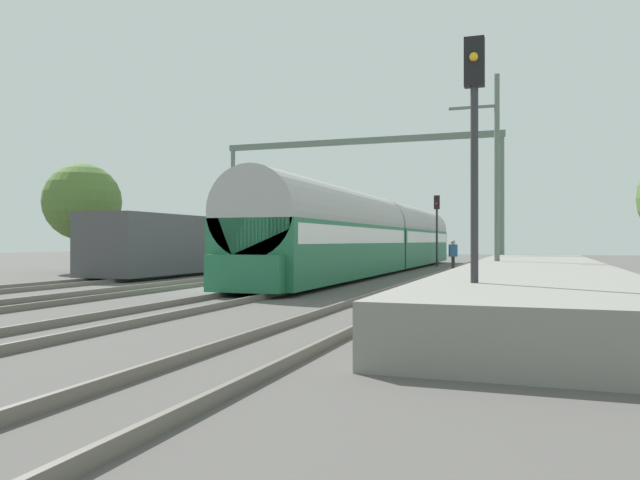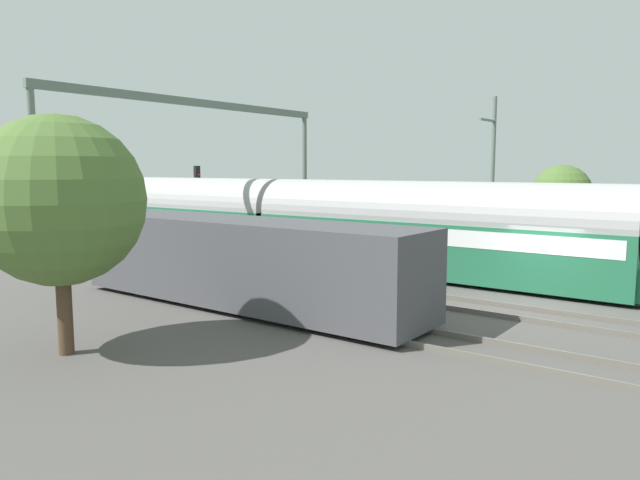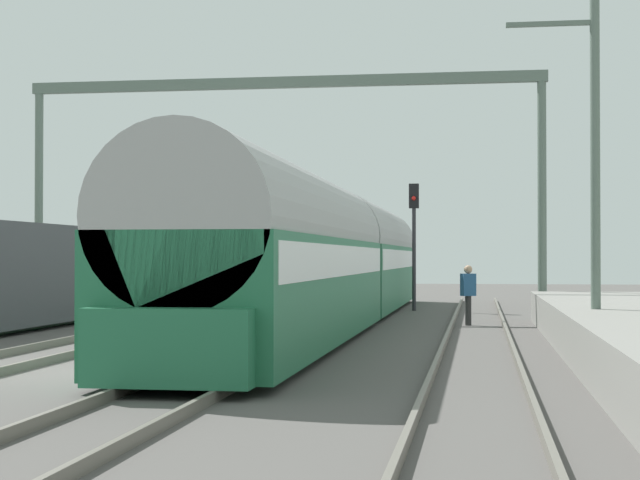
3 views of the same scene
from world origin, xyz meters
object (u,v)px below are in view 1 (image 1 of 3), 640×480
Objects in this scene: passenger_train at (379,235)px; railway_signal_far at (437,221)px; person_crossing at (453,253)px; catenary_gantry at (357,170)px; freight_car at (185,245)px; railway_signal_near at (474,145)px.

railway_signal_far is (1.92, 8.06, 1.03)m from passenger_train.
catenary_gantry reaches higher than person_crossing.
railway_signal_far is at bearing 53.04° from freight_car.
freight_car reaches higher than person_crossing.
railway_signal_near reaches higher than railway_signal_far.
person_crossing is 0.10× the size of catenary_gantry.
railway_signal_near reaches higher than freight_car.
freight_car is at bearing -126.96° from railway_signal_far.
railway_signal_far is at bearing 76.18° from person_crossing.
railway_signal_far is at bearing 99.81° from railway_signal_near.
passenger_train reaches higher than freight_car.
freight_car is 0.76× the size of catenary_gantry.
catenary_gantry is at bearing 122.91° from passenger_train.
catenary_gantry is (-2.12, 3.28, 3.97)m from passenger_train.
person_crossing is (12.44, 5.77, -0.44)m from freight_car.
catenary_gantry reaches higher than railway_signal_near.
railway_signal_far is (10.40, 13.81, 1.53)m from freight_car.
catenary_gantry is (-9.09, 24.45, 2.53)m from railway_signal_near.
person_crossing is at bearing -28.14° from catenary_gantry.
passenger_train is 5.56m from catenary_gantry.
railway_signal_far is (-2.04, 8.04, 1.97)m from person_crossing.
railway_signal_near is 26.20m from catenary_gantry.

